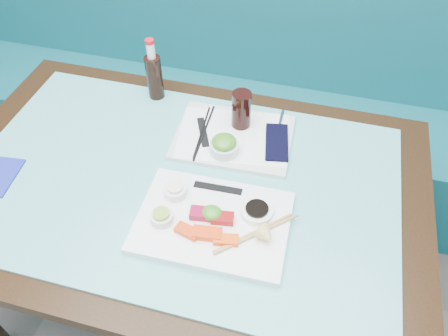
% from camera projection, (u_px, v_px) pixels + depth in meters
% --- Properties ---
extents(booth_bench, '(3.00, 0.56, 1.17)m').
position_uv_depth(booth_bench, '(243.00, 104.00, 2.07)').
color(booth_bench, '#0F5A64').
rests_on(booth_bench, ground).
extents(dining_table, '(1.40, 0.90, 0.75)m').
position_uv_depth(dining_table, '(182.00, 200.00, 1.31)').
color(dining_table, black).
rests_on(dining_table, ground).
extents(glass_top, '(1.22, 0.76, 0.01)m').
position_uv_depth(glass_top, '(180.00, 181.00, 1.24)').
color(glass_top, '#5AB2B5').
rests_on(glass_top, dining_table).
extents(sashimi_plate, '(0.40, 0.29, 0.02)m').
position_uv_depth(sashimi_plate, '(213.00, 222.00, 1.13)').
color(sashimi_plate, white).
rests_on(sashimi_plate, glass_top).
extents(salmon_left, '(0.07, 0.05, 0.02)m').
position_uv_depth(salmon_left, '(187.00, 231.00, 1.09)').
color(salmon_left, '#E53B09').
rests_on(salmon_left, sashimi_plate).
extents(salmon_mid, '(0.08, 0.04, 0.02)m').
position_uv_depth(salmon_mid, '(207.00, 234.00, 1.08)').
color(salmon_mid, '#F13A09').
rests_on(salmon_mid, sashimi_plate).
extents(salmon_right, '(0.07, 0.04, 0.01)m').
position_uv_depth(salmon_right, '(226.00, 240.00, 1.07)').
color(salmon_right, '#FF4C0A').
rests_on(salmon_right, sashimi_plate).
extents(tuna_left, '(0.07, 0.05, 0.02)m').
position_uv_depth(tuna_left, '(202.00, 214.00, 1.12)').
color(tuna_left, maroon).
rests_on(tuna_left, sashimi_plate).
extents(tuna_right, '(0.06, 0.04, 0.02)m').
position_uv_depth(tuna_right, '(223.00, 218.00, 1.12)').
color(tuna_right, maroon).
rests_on(tuna_right, sashimi_plate).
extents(seaweed_garnish, '(0.07, 0.06, 0.03)m').
position_uv_depth(seaweed_garnish, '(212.00, 213.00, 1.12)').
color(seaweed_garnish, '#39881F').
rests_on(seaweed_garnish, sashimi_plate).
extents(ramekin_wasabi, '(0.06, 0.06, 0.02)m').
position_uv_depth(ramekin_wasabi, '(162.00, 218.00, 1.11)').
color(ramekin_wasabi, silver).
rests_on(ramekin_wasabi, sashimi_plate).
extents(wasabi_fill, '(0.05, 0.05, 0.01)m').
position_uv_depth(wasabi_fill, '(161.00, 214.00, 1.10)').
color(wasabi_fill, '#87AE38').
rests_on(wasabi_fill, ramekin_wasabi).
extents(ramekin_ginger, '(0.07, 0.07, 0.03)m').
position_uv_depth(ramekin_ginger, '(175.00, 191.00, 1.17)').
color(ramekin_ginger, white).
rests_on(ramekin_ginger, sashimi_plate).
extents(ginger_fill, '(0.06, 0.06, 0.01)m').
position_uv_depth(ginger_fill, '(175.00, 187.00, 1.16)').
color(ginger_fill, '#FFE9D1').
rests_on(ginger_fill, ramekin_ginger).
extents(soy_dish, '(0.11, 0.11, 0.02)m').
position_uv_depth(soy_dish, '(257.00, 211.00, 1.13)').
color(soy_dish, white).
rests_on(soy_dish, sashimi_plate).
extents(soy_fill, '(0.08, 0.08, 0.01)m').
position_uv_depth(soy_fill, '(257.00, 209.00, 1.12)').
color(soy_fill, black).
rests_on(soy_fill, soy_dish).
extents(lemon_wedge, '(0.06, 0.06, 0.05)m').
position_uv_depth(lemon_wedge, '(266.00, 236.00, 1.06)').
color(lemon_wedge, '#F7D675').
rests_on(lemon_wedge, sashimi_plate).
extents(chopstick_sleeve, '(0.13, 0.03, 0.00)m').
position_uv_depth(chopstick_sleeve, '(218.00, 188.00, 1.19)').
color(chopstick_sleeve, black).
rests_on(chopstick_sleeve, sashimi_plate).
extents(wooden_chopstick_a, '(0.17, 0.17, 0.01)m').
position_uv_depth(wooden_chopstick_a, '(253.00, 233.00, 1.09)').
color(wooden_chopstick_a, '#AF8152').
rests_on(wooden_chopstick_a, sashimi_plate).
extents(wooden_chopstick_b, '(0.18, 0.17, 0.01)m').
position_uv_depth(wooden_chopstick_b, '(257.00, 234.00, 1.09)').
color(wooden_chopstick_b, tan).
rests_on(wooden_chopstick_b, sashimi_plate).
extents(serving_tray, '(0.37, 0.28, 0.01)m').
position_uv_depth(serving_tray, '(233.00, 137.00, 1.35)').
color(serving_tray, silver).
rests_on(serving_tray, glass_top).
extents(paper_placemat, '(0.37, 0.28, 0.00)m').
position_uv_depth(paper_placemat, '(233.00, 136.00, 1.34)').
color(paper_placemat, white).
rests_on(paper_placemat, serving_tray).
extents(seaweed_bowl, '(0.11, 0.11, 0.03)m').
position_uv_depth(seaweed_bowl, '(224.00, 148.00, 1.29)').
color(seaweed_bowl, silver).
rests_on(seaweed_bowl, serving_tray).
extents(seaweed_salad, '(0.09, 0.09, 0.04)m').
position_uv_depth(seaweed_salad, '(224.00, 142.00, 1.27)').
color(seaweed_salad, '#3D841E').
rests_on(seaweed_salad, seaweed_bowl).
extents(cola_glass, '(0.08, 0.08, 0.12)m').
position_uv_depth(cola_glass, '(241.00, 110.00, 1.33)').
color(cola_glass, black).
rests_on(cola_glass, serving_tray).
extents(navy_pouch, '(0.09, 0.17, 0.01)m').
position_uv_depth(navy_pouch, '(277.00, 142.00, 1.32)').
color(navy_pouch, black).
rests_on(navy_pouch, serving_tray).
extents(fork, '(0.01, 0.09, 0.01)m').
position_uv_depth(fork, '(281.00, 120.00, 1.39)').
color(fork, silver).
rests_on(fork, serving_tray).
extents(black_chopstick_a, '(0.02, 0.23, 0.01)m').
position_uv_depth(black_chopstick_a, '(202.00, 132.00, 1.35)').
color(black_chopstick_a, black).
rests_on(black_chopstick_a, serving_tray).
extents(black_chopstick_b, '(0.02, 0.25, 0.01)m').
position_uv_depth(black_chopstick_b, '(204.00, 132.00, 1.35)').
color(black_chopstick_b, black).
rests_on(black_chopstick_b, serving_tray).
extents(tray_sleeve, '(0.08, 0.13, 0.00)m').
position_uv_depth(tray_sleeve, '(203.00, 132.00, 1.35)').
color(tray_sleeve, black).
rests_on(tray_sleeve, serving_tray).
extents(cola_bottle_body, '(0.06, 0.06, 0.15)m').
position_uv_depth(cola_bottle_body, '(155.00, 77.00, 1.44)').
color(cola_bottle_body, black).
rests_on(cola_bottle_body, glass_top).
extents(cola_bottle_neck, '(0.03, 0.03, 0.05)m').
position_uv_depth(cola_bottle_neck, '(151.00, 50.00, 1.37)').
color(cola_bottle_neck, white).
rests_on(cola_bottle_neck, cola_bottle_body).
extents(cola_bottle_cap, '(0.03, 0.03, 0.01)m').
position_uv_depth(cola_bottle_cap, '(150.00, 41.00, 1.35)').
color(cola_bottle_cap, red).
rests_on(cola_bottle_cap, cola_bottle_neck).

